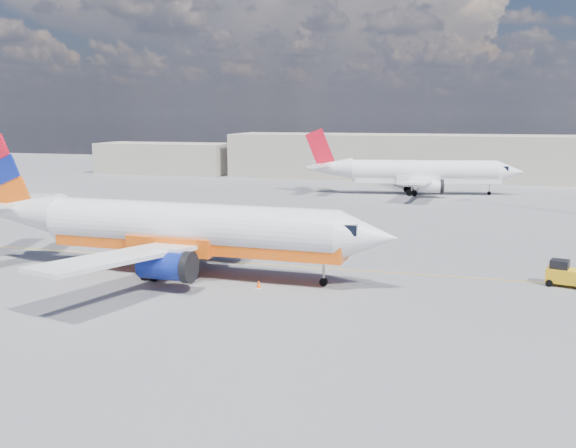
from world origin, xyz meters
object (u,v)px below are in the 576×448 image
(second_jet, at_px, (417,172))
(traffic_cone, at_px, (259,284))
(gse_tug, at_px, (565,274))
(main_jet, at_px, (177,228))

(second_jet, xyz_separation_m, traffic_cone, (-6.15, -55.67, -2.94))
(second_jet, relative_size, gse_tug, 11.35)
(gse_tug, bearing_deg, main_jet, -156.14)
(second_jet, height_order, traffic_cone, second_jet)
(main_jet, bearing_deg, second_jet, 78.08)
(traffic_cone, bearing_deg, gse_tug, 17.31)
(main_jet, height_order, traffic_cone, main_jet)
(main_jet, xyz_separation_m, traffic_cone, (7.12, -2.24, -3.15))
(gse_tug, distance_m, traffic_cone, 21.26)
(main_jet, bearing_deg, gse_tug, 10.51)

